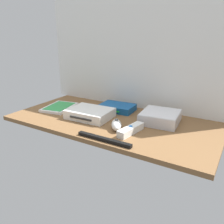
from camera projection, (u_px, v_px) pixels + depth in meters
ground_plane at (112, 122)px, 113.35cm from camera, size 100.00×48.00×2.00cm
back_wall at (136, 49)px, 122.51cm from camera, size 110.00×1.20×64.00cm
game_console at (90, 113)px, 115.23cm from camera, size 21.75×17.28×4.40cm
mini_computer at (160, 117)px, 108.95cm from camera, size 18.58×18.58×5.30cm
game_case at (59, 107)px, 129.07cm from camera, size 16.88×21.19×1.56cm
network_router at (117, 107)px, 125.88cm from camera, size 18.75×13.23×3.40cm
remote_wand at (131, 130)px, 97.56cm from camera, size 5.77×15.17×3.40cm
remote_nunchuk at (116, 125)px, 101.49cm from camera, size 9.18×10.77×5.10cm
sensor_bar at (104, 139)px, 90.87cm from camera, size 24.01×1.88×1.40cm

